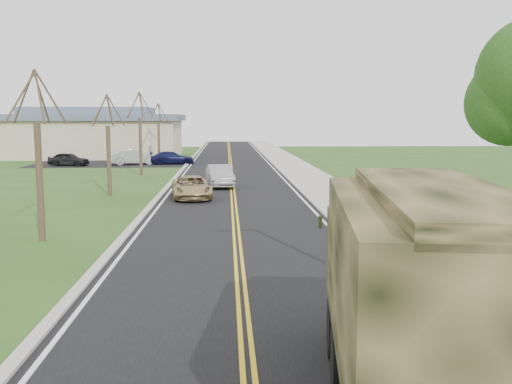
{
  "coord_description": "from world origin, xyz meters",
  "views": [
    {
      "loc": [
        -0.35,
        -10.49,
        4.35
      ],
      "look_at": [
        0.67,
        9.31,
        1.8
      ],
      "focal_mm": 40.0,
      "sensor_mm": 36.0,
      "label": 1
    }
  ],
  "objects": [
    {
      "name": "sidewalk_right",
      "position": [
        5.9,
        40.0,
        0.05
      ],
      "size": [
        3.2,
        120.0,
        0.1
      ],
      "primitive_type": "cube",
      "color": "#9E998E",
      "rests_on": "ground"
    },
    {
      "name": "commercial_building",
      "position": [
        -15.98,
        55.97,
        2.69
      ],
      "size": [
        25.5,
        21.5,
        5.65
      ],
      "color": "tan",
      "rests_on": "ground"
    },
    {
      "name": "lot_car_dark",
      "position": [
        -14.99,
        43.08,
        0.63
      ],
      "size": [
        3.94,
        2.19,
        1.27
      ],
      "primitive_type": "imported",
      "rotation": [
        0.0,
        0.0,
        1.37
      ],
      "color": "black",
      "rests_on": "ground"
    },
    {
      "name": "suv_champagne",
      "position": [
        -2.3,
        20.71,
        0.61
      ],
      "size": [
        2.56,
        4.63,
        1.23
      ],
      "primitive_type": "imported",
      "rotation": [
        0.0,
        0.0,
        0.12
      ],
      "color": "tan",
      "rests_on": "ground"
    },
    {
      "name": "military_truck",
      "position": [
        2.4,
        -2.85,
        2.01
      ],
      "size": [
        3.34,
        7.28,
        3.51
      ],
      "rotation": [
        0.0,
        0.0,
        -0.13
      ],
      "color": "black",
      "rests_on": "ground"
    },
    {
      "name": "bare_tree_c",
      "position": [
        -7.0,
        34.0,
        2.78
      ],
      "size": [
        2.04,
        2.39,
        6.42
      ],
      "color": "#38281C",
      "rests_on": "ground"
    },
    {
      "name": "bare_tree_b",
      "position": [
        -7.0,
        22.0,
        2.48
      ],
      "size": [
        1.83,
        2.14,
        5.73
      ],
      "color": "#38281C",
      "rests_on": "ground"
    },
    {
      "name": "lot_car_navy",
      "position": [
        -5.61,
        44.66,
        0.61
      ],
      "size": [
        4.42,
        2.29,
        1.23
      ],
      "primitive_type": "imported",
      "rotation": [
        0.0,
        0.0,
        1.71
      ],
      "color": "black",
      "rests_on": "ground"
    },
    {
      "name": "lot_car_silver",
      "position": [
        -9.16,
        44.27,
        0.76
      ],
      "size": [
        4.87,
        2.77,
        1.52
      ],
      "primitive_type": "imported",
      "rotation": [
        0.0,
        0.0,
        1.84
      ],
      "color": "#B9B9BE",
      "rests_on": "ground"
    },
    {
      "name": "sedan_silver",
      "position": [
        -0.8,
        26.03,
        0.7
      ],
      "size": [
        2.0,
        4.4,
        1.4
      ],
      "primitive_type": "imported",
      "rotation": [
        0.0,
        0.0,
        0.13
      ],
      "color": "#A5A4A9",
      "rests_on": "ground"
    },
    {
      "name": "ground",
      "position": [
        0.0,
        0.0,
        0.0
      ],
      "size": [
        160.0,
        160.0,
        0.0
      ],
      "primitive_type": "plane",
      "color": "#294717",
      "rests_on": "ground"
    },
    {
      "name": "curb_right",
      "position": [
        4.15,
        40.0,
        0.06
      ],
      "size": [
        0.3,
        120.0,
        0.12
      ],
      "primitive_type": "cube",
      "color": "#9E998E",
      "rests_on": "ground"
    },
    {
      "name": "road",
      "position": [
        0.0,
        40.0,
        0.01
      ],
      "size": [
        8.0,
        120.0,
        0.01
      ],
      "primitive_type": "cube",
      "color": "black",
      "rests_on": "ground"
    },
    {
      "name": "bare_tree_a",
      "position": [
        -7.0,
        10.0,
        2.63
      ],
      "size": [
        1.93,
        2.26,
        6.08
      ],
      "color": "#38281C",
      "rests_on": "ground"
    },
    {
      "name": "bare_tree_d",
      "position": [
        -7.0,
        46.0,
        2.55
      ],
      "size": [
        1.88,
        2.2,
        5.91
      ],
      "color": "#38281C",
      "rests_on": "ground"
    },
    {
      "name": "curb_left",
      "position": [
        -4.15,
        40.0,
        0.05
      ],
      "size": [
        0.3,
        120.0,
        0.1
      ],
      "primitive_type": "cube",
      "color": "#9E998E",
      "rests_on": "ground"
    }
  ]
}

